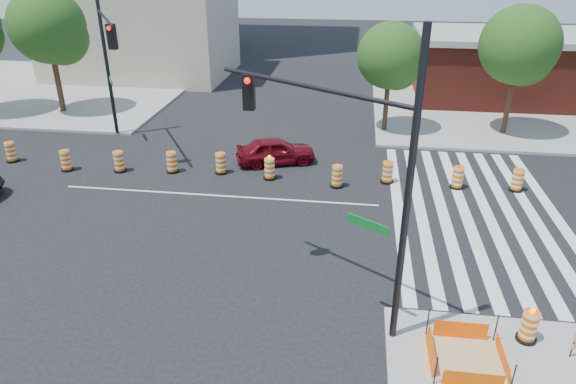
{
  "coord_description": "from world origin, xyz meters",
  "views": [
    {
      "loc": [
        5.81,
        -19.61,
        9.93
      ],
      "look_at": [
        3.41,
        -2.09,
        1.4
      ],
      "focal_mm": 32.0,
      "sensor_mm": 36.0,
      "label": 1
    }
  ],
  "objects": [
    {
      "name": "ground",
      "position": [
        0.0,
        0.0,
        0.0
      ],
      "size": [
        120.0,
        120.0,
        0.0
      ],
      "primitive_type": "plane",
      "color": "black",
      "rests_on": "ground"
    },
    {
      "name": "sidewalk_ne",
      "position": [
        18.0,
        18.0,
        0.07
      ],
      "size": [
        22.0,
        22.0,
        0.15
      ],
      "primitive_type": "cube",
      "color": "gray",
      "rests_on": "ground"
    },
    {
      "name": "sidewalk_nw",
      "position": [
        -18.0,
        18.0,
        0.07
      ],
      "size": [
        22.0,
        22.0,
        0.15
      ],
      "primitive_type": "cube",
      "color": "gray",
      "rests_on": "ground"
    },
    {
      "name": "crosswalk_east",
      "position": [
        10.95,
        0.0,
        0.01
      ],
      "size": [
        6.75,
        13.5,
        0.01
      ],
      "color": "silver",
      "rests_on": "ground"
    },
    {
      "name": "lane_centerline",
      "position": [
        0.0,
        0.0,
        0.01
      ],
      "size": [
        14.0,
        0.12,
        0.01
      ],
      "primitive_type": "cube",
      "color": "silver",
      "rests_on": "ground"
    },
    {
      "name": "excavation_pit",
      "position": [
        9.0,
        -9.0,
        0.22
      ],
      "size": [
        2.2,
        2.2,
        0.9
      ],
      "color": "tan",
      "rests_on": "ground"
    },
    {
      "name": "brick_storefront",
      "position": [
        18.0,
        18.0,
        2.32
      ],
      "size": [
        16.5,
        8.5,
        4.6
      ],
      "color": "maroon",
      "rests_on": "ground"
    },
    {
      "name": "beige_midrise",
      "position": [
        -12.0,
        22.0,
        5.0
      ],
      "size": [
        14.0,
        10.0,
        10.0
      ],
      "primitive_type": "cube",
      "color": "tan",
      "rests_on": "ground"
    },
    {
      "name": "red_coupe",
      "position": [
        1.95,
        4.04,
        0.67
      ],
      "size": [
        4.22,
        2.81,
        1.34
      ],
      "primitive_type": "imported",
      "rotation": [
        0.0,
        0.0,
        1.91
      ],
      "color": "#610811",
      "rests_on": "ground"
    },
    {
      "name": "signal_pole_se",
      "position": [
        5.71,
        -7.25,
        5.12
      ],
      "size": [
        5.39,
        3.55,
        8.36
      ],
      "rotation": [
        0.0,
        0.0,
        2.57
      ],
      "color": "black",
      "rests_on": "ground"
    },
    {
      "name": "signal_pole_nw",
      "position": [
        -6.88,
        5.44,
        5.3
      ],
      "size": [
        3.5,
        5.69,
        8.66
      ],
      "rotation": [
        0.0,
        0.0,
        -1.03
      ],
      "color": "black",
      "rests_on": "ground"
    },
    {
      "name": "pit_drum",
      "position": [
        10.8,
        -7.9,
        0.6
      ],
      "size": [
        0.55,
        0.55,
        1.08
      ],
      "color": "black",
      "rests_on": "ground"
    },
    {
      "name": "tree_north_b",
      "position": [
        -13.13,
        10.7,
        5.22
      ],
      "size": [
        4.58,
        4.58,
        7.78
      ],
      "color": "#382314",
      "rests_on": "ground"
    },
    {
      "name": "tree_north_c",
      "position": [
        7.55,
        9.72,
        4.2
      ],
      "size": [
        3.68,
        3.68,
        6.26
      ],
      "color": "#382314",
      "rests_on": "ground"
    },
    {
      "name": "tree_north_d",
      "position": [
        14.37,
        10.12,
        4.84
      ],
      "size": [
        4.24,
        4.24,
        7.21
      ],
      "color": "#382314",
      "rests_on": "ground"
    },
    {
      "name": "median_drum_0",
      "position": [
        -11.34,
        2.45,
        0.48
      ],
      "size": [
        0.6,
        0.6,
        1.02
      ],
      "color": "black",
      "rests_on": "ground"
    },
    {
      "name": "median_drum_1",
      "position": [
        -7.99,
        1.75,
        0.48
      ],
      "size": [
        0.6,
        0.6,
        1.02
      ],
      "color": "black",
      "rests_on": "ground"
    },
    {
      "name": "median_drum_2",
      "position": [
        -5.38,
        1.98,
        0.48
      ],
      "size": [
        0.6,
        0.6,
        1.02
      ],
      "color": "black",
      "rests_on": "ground"
    },
    {
      "name": "median_drum_3",
      "position": [
        -2.83,
        2.25,
        0.48
      ],
      "size": [
        0.6,
        0.6,
        1.02
      ],
      "color": "black",
      "rests_on": "ground"
    },
    {
      "name": "median_drum_4",
      "position": [
        -0.46,
        2.44,
        0.48
      ],
      "size": [
        0.6,
        0.6,
        1.02
      ],
      "color": "black",
      "rests_on": "ground"
    },
    {
      "name": "median_drum_5",
      "position": [
        1.97,
        2.11,
        0.49
      ],
      "size": [
        0.6,
        0.6,
        1.18
      ],
      "color": "black",
      "rests_on": "ground"
    },
    {
      "name": "median_drum_6",
      "position": [
        5.14,
        1.66,
        0.48
      ],
      "size": [
        0.6,
        0.6,
        1.02
      ],
      "color": "black",
      "rests_on": "ground"
    },
    {
      "name": "median_drum_7",
      "position": [
        7.42,
        2.43,
        0.48
      ],
      "size": [
        0.6,
        0.6,
        1.02
      ],
      "color": "black",
      "rests_on": "ground"
    },
    {
      "name": "median_drum_8",
      "position": [
        10.52,
        2.24,
        0.48
      ],
      "size": [
        0.6,
        0.6,
        1.02
      ],
      "color": "black",
      "rests_on": "ground"
    },
    {
      "name": "median_drum_9",
      "position": [
        13.11,
        2.32,
        0.48
      ],
      "size": [
        0.6,
        0.6,
        1.02
      ],
      "color": "black",
      "rests_on": "ground"
    }
  ]
}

